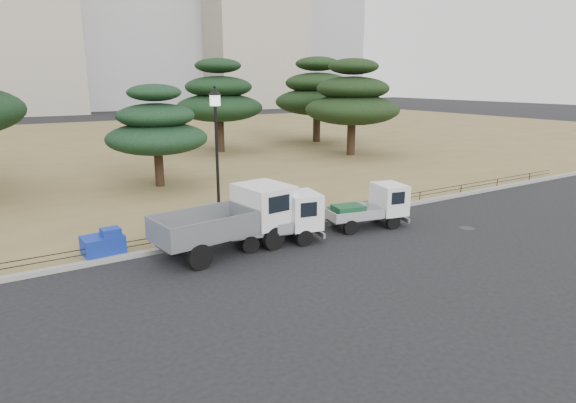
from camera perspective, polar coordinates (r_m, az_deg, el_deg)
ground at (r=17.10m, az=3.57°, el=-5.63°), size 220.00×220.00×0.00m
lawn at (r=45.02m, az=-19.76°, el=6.11°), size 120.00×56.00×0.15m
curb at (r=19.13m, az=-0.95°, el=-3.17°), size 120.00×0.25×0.16m
truck_large at (r=16.75m, az=-6.51°, el=-1.82°), size 5.12×2.52×2.15m
truck_kei_front at (r=17.45m, az=-0.87°, el=-2.08°), size 3.62×2.05×1.81m
truck_kei_rear at (r=19.66m, az=9.88°, el=-0.56°), size 3.45×1.95×1.70m
street_lamp at (r=17.51m, az=-8.49°, el=7.43°), size 0.48×0.48×5.36m
pipe_fence at (r=19.15m, az=-1.19°, el=-2.03°), size 38.00×0.04×0.40m
tarp_pile at (r=17.28m, az=-21.01°, el=-4.64°), size 1.35×1.04×0.86m
manhole at (r=20.65m, az=20.46°, el=-2.99°), size 0.60×0.60×0.01m
pine_center_left at (r=26.80m, az=-15.32°, el=8.38°), size 5.36×5.36×5.45m
pine_center_right at (r=39.13m, az=-8.18°, el=12.01°), size 6.87×6.87×7.28m
pine_east_near at (r=37.29m, az=7.63°, el=11.83°), size 7.13×7.13×7.20m
pine_east_far at (r=45.21m, az=3.47°, el=12.68°), size 7.65×7.65×7.69m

